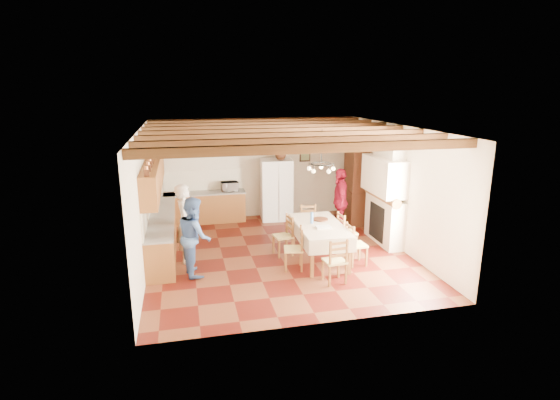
% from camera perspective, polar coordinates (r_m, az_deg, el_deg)
% --- Properties ---
extents(floor, '(6.00, 6.50, 0.02)m').
position_cam_1_polar(floor, '(10.55, -0.17, -7.07)').
color(floor, '#49110B').
rests_on(floor, ground).
extents(ceiling, '(6.00, 6.50, 0.02)m').
position_cam_1_polar(ceiling, '(9.83, -0.18, 9.49)').
color(ceiling, silver).
rests_on(ceiling, ground).
extents(wall_back, '(6.00, 0.02, 3.00)m').
position_cam_1_polar(wall_back, '(13.21, -3.27, 4.21)').
color(wall_back, beige).
rests_on(wall_back, ground).
extents(wall_front, '(6.00, 0.02, 3.00)m').
position_cam_1_polar(wall_front, '(7.07, 5.61, -5.25)').
color(wall_front, beige).
rests_on(wall_front, ground).
extents(wall_left, '(0.02, 6.50, 3.00)m').
position_cam_1_polar(wall_left, '(9.89, -17.45, -0.04)').
color(wall_left, beige).
rests_on(wall_left, ground).
extents(wall_right, '(0.02, 6.50, 3.00)m').
position_cam_1_polar(wall_right, '(11.12, 15.15, 1.71)').
color(wall_right, beige).
rests_on(wall_right, ground).
extents(ceiling_beams, '(6.00, 6.30, 0.16)m').
position_cam_1_polar(ceiling_beams, '(9.84, -0.18, 8.91)').
color(ceiling_beams, '#3B1F0F').
rests_on(ceiling_beams, ground).
extents(lower_cabinets_left, '(0.60, 4.30, 0.86)m').
position_cam_1_polar(lower_cabinets_left, '(11.18, -15.06, -3.92)').
color(lower_cabinets_left, brown).
rests_on(lower_cabinets_left, ground).
extents(lower_cabinets_back, '(2.30, 0.60, 0.86)m').
position_cam_1_polar(lower_cabinets_back, '(12.99, -9.72, -1.01)').
color(lower_cabinets_back, brown).
rests_on(lower_cabinets_back, ground).
extents(countertop_left, '(0.62, 4.30, 0.04)m').
position_cam_1_polar(countertop_left, '(11.05, -15.21, -1.71)').
color(countertop_left, slate).
rests_on(countertop_left, lower_cabinets_left).
extents(countertop_back, '(2.34, 0.62, 0.04)m').
position_cam_1_polar(countertop_back, '(12.88, -9.81, 0.92)').
color(countertop_back, slate).
rests_on(countertop_back, lower_cabinets_back).
extents(backsplash_left, '(0.03, 4.30, 0.60)m').
position_cam_1_polar(backsplash_left, '(10.98, -16.80, -0.19)').
color(backsplash_left, white).
rests_on(backsplash_left, ground).
extents(backsplash_back, '(2.30, 0.03, 0.60)m').
position_cam_1_polar(backsplash_back, '(13.09, -9.94, 2.57)').
color(backsplash_back, white).
rests_on(backsplash_back, ground).
extents(upper_cabinets, '(0.35, 4.20, 0.70)m').
position_cam_1_polar(upper_cabinets, '(10.83, -16.21, 3.19)').
color(upper_cabinets, brown).
rests_on(upper_cabinets, ground).
extents(fireplace, '(0.56, 1.60, 2.80)m').
position_cam_1_polar(fireplace, '(11.18, 13.33, 1.37)').
color(fireplace, beige).
rests_on(fireplace, ground).
extents(wall_picture, '(0.34, 0.03, 0.42)m').
position_cam_1_polar(wall_picture, '(13.46, 3.28, 5.92)').
color(wall_picture, black).
rests_on(wall_picture, ground).
extents(refrigerator, '(0.96, 0.81, 1.81)m').
position_cam_1_polar(refrigerator, '(12.99, -0.49, 1.36)').
color(refrigerator, white).
rests_on(refrigerator, floor).
extents(hutch, '(0.66, 1.27, 2.20)m').
position_cam_1_polar(hutch, '(12.89, 9.83, 1.93)').
color(hutch, '#391F0E').
rests_on(hutch, floor).
extents(dining_table, '(1.07, 2.01, 0.86)m').
position_cam_1_polar(dining_table, '(9.95, 5.20, -3.65)').
color(dining_table, beige).
rests_on(dining_table, floor).
extents(chandelier, '(0.47, 0.47, 0.03)m').
position_cam_1_polar(chandelier, '(9.59, 5.41, 4.71)').
color(chandelier, black).
rests_on(chandelier, ground).
extents(chair_left_near, '(0.47, 0.49, 0.96)m').
position_cam_1_polar(chair_left_near, '(9.55, 1.76, -6.31)').
color(chair_left_near, brown).
rests_on(chair_left_near, floor).
extents(chair_left_far, '(0.46, 0.48, 0.96)m').
position_cam_1_polar(chair_left_far, '(10.33, 0.39, -4.66)').
color(chair_left_far, brown).
rests_on(chair_left_far, floor).
extents(chair_right_near, '(0.42, 0.44, 0.96)m').
position_cam_1_polar(chair_right_near, '(9.94, 9.96, -5.67)').
color(chair_right_near, brown).
rests_on(chair_right_near, floor).
extents(chair_right_far, '(0.44, 0.45, 0.96)m').
position_cam_1_polar(chair_right_far, '(10.71, 8.75, -4.11)').
color(chair_right_far, brown).
rests_on(chair_right_far, floor).
extents(chair_end_near, '(0.46, 0.44, 0.96)m').
position_cam_1_polar(chair_end_near, '(8.99, 7.16, -7.79)').
color(chair_end_near, brown).
rests_on(chair_end_near, floor).
extents(chair_end_far, '(0.47, 0.45, 0.96)m').
position_cam_1_polar(chair_end_far, '(11.16, 3.83, -3.18)').
color(chair_end_far, brown).
rests_on(chair_end_far, floor).
extents(person_man, '(0.52, 0.72, 1.81)m').
position_cam_1_polar(person_man, '(10.04, -12.18, -3.00)').
color(person_man, silver).
rests_on(person_man, floor).
extents(person_woman_blue, '(0.75, 0.90, 1.68)m').
position_cam_1_polar(person_woman_blue, '(9.38, -11.10, -4.65)').
color(person_woman_blue, '#4366A7').
rests_on(person_woman_blue, floor).
extents(person_woman_red, '(0.68, 1.12, 1.78)m').
position_cam_1_polar(person_woman_red, '(11.90, 7.84, -0.10)').
color(person_woman_red, '#AE1433').
rests_on(person_woman_red, floor).
extents(microwave, '(0.52, 0.38, 0.27)m').
position_cam_1_polar(microwave, '(12.90, -6.59, 1.77)').
color(microwave, silver).
rests_on(microwave, countertop_back).
extents(fridge_vase, '(0.38, 0.38, 0.33)m').
position_cam_1_polar(fridge_vase, '(12.81, 0.07, 6.05)').
color(fridge_vase, '#391F0E').
rests_on(fridge_vase, refrigerator).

